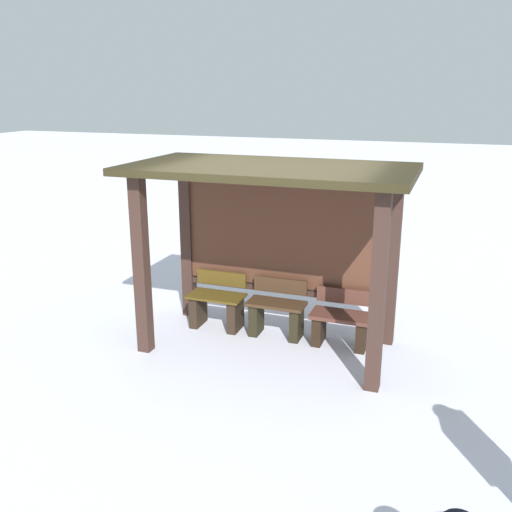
{
  "coord_description": "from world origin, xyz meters",
  "views": [
    {
      "loc": [
        2.09,
        -6.29,
        3.18
      ],
      "look_at": [
        -0.1,
        -0.19,
        1.25
      ],
      "focal_mm": 39.7,
      "sensor_mm": 36.0,
      "label": 1
    }
  ],
  "objects": [
    {
      "name": "bench_center_inside",
      "position": [
        0.0,
        0.35,
        0.33
      ],
      "size": [
        0.76,
        0.36,
        0.76
      ],
      "color": "#402A1A",
      "rests_on": "ground"
    },
    {
      "name": "bus_shelter",
      "position": [
        0.0,
        0.19,
        1.74
      ],
      "size": [
        3.35,
        1.78,
        2.31
      ],
      "color": "#3A261F",
      "rests_on": "ground"
    },
    {
      "name": "ground_plane",
      "position": [
        0.0,
        0.0,
        0.0
      ],
      "size": [
        60.0,
        60.0,
        0.0
      ],
      "primitive_type": "plane",
      "color": "white"
    },
    {
      "name": "bench_right_inside",
      "position": [
        0.86,
        0.35,
        0.3
      ],
      "size": [
        0.76,
        0.4,
        0.71
      ],
      "color": "#563026",
      "rests_on": "ground"
    },
    {
      "name": "bench_left_inside",
      "position": [
        -0.86,
        0.35,
        0.31
      ],
      "size": [
        0.76,
        0.42,
        0.75
      ],
      "color": "#513E14",
      "rests_on": "ground"
    }
  ]
}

